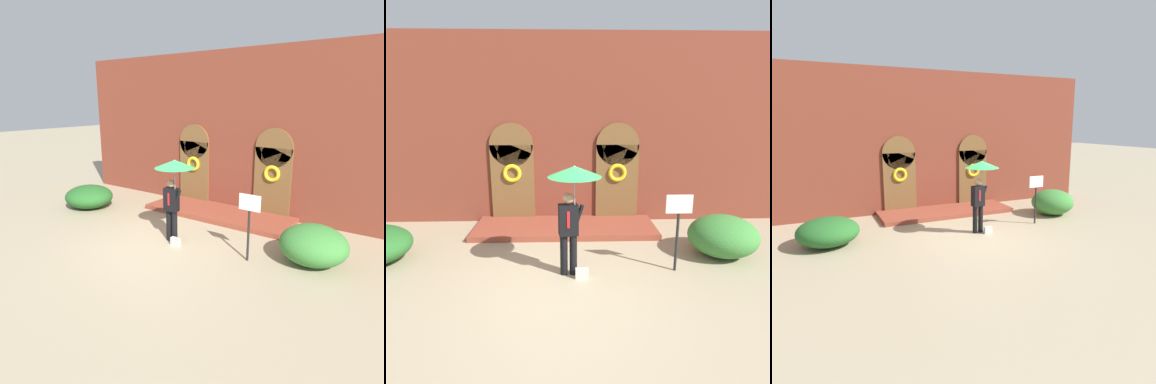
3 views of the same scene
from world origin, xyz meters
The scene contains 6 objects.
ground_plane centered at (0.00, 0.00, 0.00)m, with size 80.00×80.00×0.00m, color tan.
building_facade centered at (0.00, 4.15, 2.68)m, with size 14.00×2.30×5.60m.
person_with_umbrella centered at (0.19, 0.36, 1.91)m, with size 1.10×1.10×2.36m.
handbag centered at (0.37, 0.16, 0.11)m, with size 0.28×0.12×0.22m, color #B7B7B2.
sign_post centered at (2.43, 0.46, 1.16)m, with size 0.56×0.06×1.72m.
shrub_right centered at (3.81, 1.24, 0.49)m, with size 1.65×1.58×0.98m, color #387A33.
Camera 2 is at (0.09, -6.38, 3.51)m, focal length 32.00 mm.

